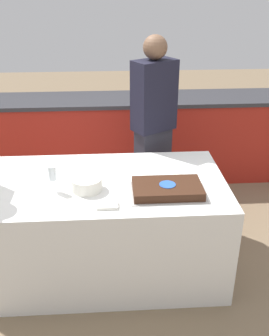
{
  "coord_description": "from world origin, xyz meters",
  "views": [
    {
      "loc": [
        0.05,
        -2.47,
        2.09
      ],
      "look_at": [
        0.21,
        0.0,
        0.86
      ],
      "focal_mm": 42.0,
      "sensor_mm": 36.0,
      "label": 1
    }
  ],
  "objects_px": {
    "wine_glass": "(52,174)",
    "person_cutting_cake": "(153,131)",
    "plate_stack": "(87,184)",
    "cake": "(167,189)"
  },
  "relations": [
    {
      "from": "cake",
      "to": "wine_glass",
      "type": "relative_size",
      "value": 2.69
    },
    {
      "from": "cake",
      "to": "person_cutting_cake",
      "type": "relative_size",
      "value": 0.3
    },
    {
      "from": "cake",
      "to": "plate_stack",
      "type": "bearing_deg",
      "value": 171.96
    },
    {
      "from": "wine_glass",
      "to": "person_cutting_cake",
      "type": "height_order",
      "value": "person_cutting_cake"
    },
    {
      "from": "cake",
      "to": "person_cutting_cake",
      "type": "bearing_deg",
      "value": 90.0
    },
    {
      "from": "plate_stack",
      "to": "wine_glass",
      "type": "bearing_deg",
      "value": -178.67
    },
    {
      "from": "plate_stack",
      "to": "wine_glass",
      "type": "height_order",
      "value": "wine_glass"
    },
    {
      "from": "cake",
      "to": "plate_stack",
      "type": "relative_size",
      "value": 2.41
    },
    {
      "from": "cake",
      "to": "plate_stack",
      "type": "height_order",
      "value": "plate_stack"
    },
    {
      "from": "plate_stack",
      "to": "wine_glass",
      "type": "distance_m",
      "value": 0.24
    }
  ]
}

